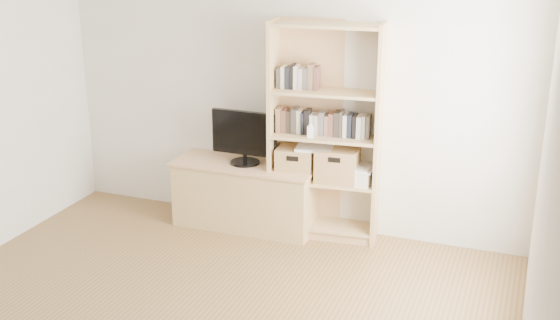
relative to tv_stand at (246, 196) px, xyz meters
The scene contains 12 objects.
back_wall 1.08m from the tv_stand, 35.87° to the left, with size 4.50×0.02×2.60m, color beige.
right_wall 3.58m from the tv_stand, 40.93° to the right, with size 0.02×5.00×2.60m, color beige.
tv_stand is the anchor object (origin of this frame).
bookshelf 1.03m from the tv_stand, ahead, with size 1.00×0.35×1.99m, color tan.
television 0.59m from the tv_stand, ahead, with size 0.64×0.05×0.50m, color black.
books_row_mid 1.08m from the tv_stand, ahead, with size 0.77×0.15×0.21m, color brown.
books_row_upper 1.30m from the tv_stand, ahead, with size 0.38×0.14×0.20m, color brown.
baby_monitor 0.98m from the tv_stand, ahead, with size 0.06×0.04×0.11m, color white.
basket_left 0.63m from the tv_stand, ahead, with size 0.34×0.28×0.28m, color #A5744A.
basket_right 0.97m from the tv_stand, ahead, with size 0.37×0.31×0.31m, color #A5744A.
laptop 0.86m from the tv_stand, ahead, with size 0.33×0.23×0.03m, color white.
magazine_stack 1.15m from the tv_stand, ahead, with size 0.20×0.28×0.13m, color beige.
Camera 1 is at (2.18, -3.46, 2.79)m, focal length 45.00 mm.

